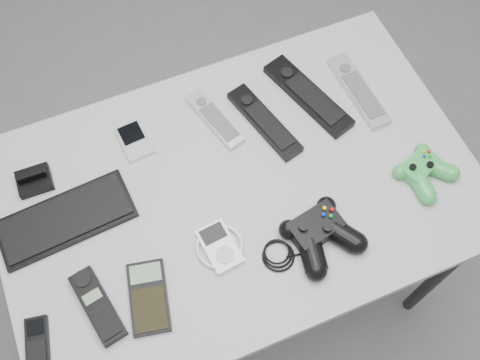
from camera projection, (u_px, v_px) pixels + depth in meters
name	position (u px, v px, depth m)	size (l,w,h in m)	color
floor	(215.00, 294.00, 1.91)	(3.50, 3.50, 0.00)	slate
desk	(238.00, 199.00, 1.34)	(1.09, 0.70, 0.73)	#A5A5A7
pda_keyboard	(66.00, 219.00, 1.24)	(0.30, 0.13, 0.02)	black
dock_bracket	(33.00, 179.00, 1.27)	(0.08, 0.07, 0.04)	black
pda	(135.00, 141.00, 1.33)	(0.06, 0.10, 0.02)	silver
remote_silver_a	(215.00, 118.00, 1.35)	(0.05, 0.18, 0.02)	silver
remote_black_a	(264.00, 121.00, 1.35)	(0.05, 0.23, 0.02)	black
remote_black_b	(308.00, 95.00, 1.38)	(0.06, 0.26, 0.03)	black
remote_silver_b	(358.00, 90.00, 1.39)	(0.05, 0.23, 0.02)	#B2B1B8
mobile_phone	(37.00, 342.00, 1.12)	(0.05, 0.10, 0.02)	black
cordless_handset	(98.00, 306.00, 1.15)	(0.05, 0.17, 0.03)	black
calculator	(148.00, 297.00, 1.16)	(0.08, 0.15, 0.02)	black
mp3_player	(220.00, 246.00, 1.21)	(0.10, 0.11, 0.02)	white
controller_black	(320.00, 233.00, 1.20)	(0.27, 0.17, 0.05)	black
controller_green	(424.00, 170.00, 1.28)	(0.12, 0.13, 0.04)	green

